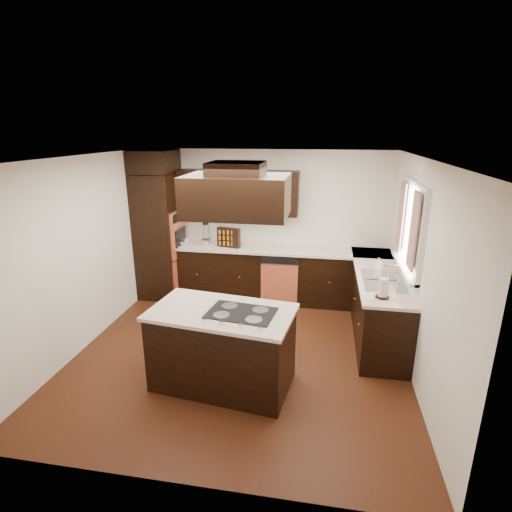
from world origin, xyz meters
name	(u,v)px	position (x,y,z in m)	size (l,w,h in m)	color
floor	(241,353)	(0.00, 0.00, -0.01)	(4.20, 4.20, 0.02)	#552813
ceiling	(238,157)	(0.00, 0.00, 2.51)	(4.20, 4.20, 0.02)	silver
wall_back	(265,224)	(0.00, 2.11, 1.25)	(4.20, 0.02, 2.50)	silver
wall_front	(180,353)	(0.00, -2.11, 1.25)	(4.20, 0.02, 2.50)	silver
wall_left	(83,254)	(-2.11, 0.00, 1.25)	(0.02, 4.20, 2.50)	silver
wall_right	(420,272)	(2.11, 0.00, 1.25)	(0.02, 4.20, 2.50)	silver
oven_column	(159,236)	(-1.78, 1.71, 1.06)	(0.65, 0.75, 2.12)	black
wall_oven_face	(179,234)	(-1.43, 1.71, 1.12)	(0.05, 0.62, 0.78)	#D8603D
base_cabinets_back	(264,274)	(0.03, 1.80, 0.44)	(2.93, 0.60, 0.88)	black
base_cabinets_right	(377,303)	(1.80, 0.90, 0.44)	(0.60, 2.40, 0.88)	black
countertop_back	(264,249)	(0.03, 1.79, 0.90)	(2.93, 0.63, 0.04)	beige
countertop_right	(379,273)	(1.79, 0.90, 0.90)	(0.63, 2.40, 0.04)	beige
upper_cabinets	(238,192)	(-0.43, 1.93, 1.81)	(2.00, 0.34, 0.72)	black
dishwasher_front	(279,284)	(0.33, 1.50, 0.40)	(0.60, 0.05, 0.72)	#D8603D
window_frame	(411,227)	(2.07, 0.55, 1.65)	(0.06, 1.32, 1.12)	silver
window_pane	(414,227)	(2.10, 0.55, 1.65)	(0.00, 1.20, 1.00)	white
curtain_left	(414,231)	(2.01, 0.13, 1.70)	(0.02, 0.34, 0.90)	beige
curtain_right	(401,216)	(2.01, 0.97, 1.70)	(0.02, 0.34, 0.90)	beige
sink_rim	(383,280)	(1.80, 0.55, 0.92)	(0.52, 0.84, 0.01)	silver
island	(223,349)	(-0.06, -0.69, 0.44)	(1.51, 0.82, 0.88)	black
island_top	(222,312)	(-0.06, -0.69, 0.90)	(1.56, 0.88, 0.04)	beige
cooktop	(241,313)	(0.17, -0.72, 0.93)	(0.71, 0.48, 0.01)	black
range_hood	(237,196)	(0.10, -0.55, 2.16)	(1.05, 0.72, 0.42)	black
hood_duct	(237,168)	(0.10, -0.55, 2.44)	(0.55, 0.50, 0.13)	black
blender_base	(206,242)	(-0.97, 1.80, 0.97)	(0.15, 0.15, 0.10)	silver
blender_pitcher	(206,232)	(-0.97, 1.80, 1.15)	(0.13, 0.13, 0.26)	silver
spice_rack	(229,237)	(-0.56, 1.73, 1.08)	(0.40, 0.10, 0.33)	black
mixing_bowl	(184,242)	(-1.37, 1.78, 0.95)	(0.26, 0.26, 0.06)	silver
soap_bottle	(378,264)	(1.78, 0.99, 1.01)	(0.08, 0.08, 0.17)	silver
paper_towel	(383,288)	(1.71, -0.03, 1.04)	(0.11, 0.11, 0.24)	silver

